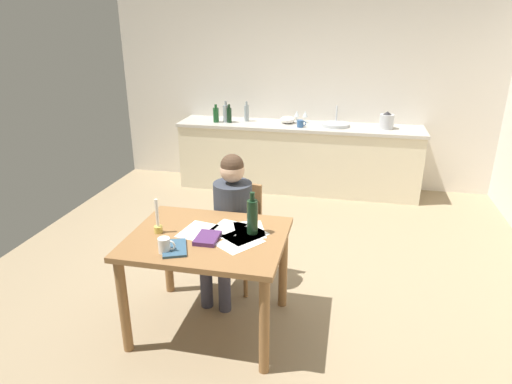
% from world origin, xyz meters
% --- Properties ---
extents(ground_plane, '(5.20, 5.20, 0.04)m').
position_xyz_m(ground_plane, '(0.00, 0.00, -0.02)').
color(ground_plane, '#937F60').
extents(wall_back, '(5.20, 0.12, 2.60)m').
position_xyz_m(wall_back, '(0.00, 2.60, 1.30)').
color(wall_back, silver).
rests_on(wall_back, ground).
extents(kitchen_counter, '(3.22, 0.64, 0.90)m').
position_xyz_m(kitchen_counter, '(0.00, 2.24, 0.45)').
color(kitchen_counter, beige).
rests_on(kitchen_counter, ground).
extents(dining_table, '(1.10, 0.88, 0.77)m').
position_xyz_m(dining_table, '(-0.25, -0.88, 0.64)').
color(dining_table, olive).
rests_on(dining_table, ground).
extents(chair_at_table, '(0.45, 0.45, 0.88)m').
position_xyz_m(chair_at_table, '(-0.22, -0.20, 0.50)').
color(chair_at_table, olive).
rests_on(chair_at_table, ground).
extents(person_seated, '(0.38, 0.62, 1.19)m').
position_xyz_m(person_seated, '(-0.24, -0.34, 0.68)').
color(person_seated, '#333842').
rests_on(person_seated, ground).
extents(coffee_mug, '(0.12, 0.08, 0.10)m').
position_xyz_m(coffee_mug, '(-0.45, -1.16, 0.82)').
color(coffee_mug, white).
rests_on(coffee_mug, dining_table).
extents(candlestick, '(0.06, 0.06, 0.26)m').
position_xyz_m(candlestick, '(-0.61, -0.90, 0.84)').
color(candlestick, gold).
rests_on(candlestick, dining_table).
extents(book_magazine, '(0.23, 0.28, 0.02)m').
position_xyz_m(book_magazine, '(-0.40, -1.11, 0.77)').
color(book_magazine, '#2F506A').
rests_on(book_magazine, dining_table).
extents(book_cookery, '(0.15, 0.21, 0.03)m').
position_xyz_m(book_cookery, '(-0.23, -0.94, 0.78)').
color(book_cookery, '#4D285A').
rests_on(book_cookery, dining_table).
extents(paper_letter, '(0.34, 0.36, 0.00)m').
position_xyz_m(paper_letter, '(0.00, -0.93, 0.77)').
color(paper_letter, white).
rests_on(paper_letter, dining_table).
extents(paper_bill, '(0.35, 0.36, 0.00)m').
position_xyz_m(paper_bill, '(0.01, -0.81, 0.77)').
color(paper_bill, white).
rests_on(paper_bill, dining_table).
extents(paper_envelope, '(0.28, 0.34, 0.00)m').
position_xyz_m(paper_envelope, '(-0.15, -0.75, 0.77)').
color(paper_envelope, white).
rests_on(paper_envelope, dining_table).
extents(paper_receipt, '(0.26, 0.33, 0.00)m').
position_xyz_m(paper_receipt, '(-0.35, -0.82, 0.77)').
color(paper_receipt, white).
rests_on(paper_receipt, dining_table).
extents(paper_notice, '(0.30, 0.35, 0.00)m').
position_xyz_m(paper_notice, '(0.02, -0.72, 0.77)').
color(paper_notice, white).
rests_on(paper_notice, dining_table).
extents(wine_bottle_on_table, '(0.08, 0.08, 0.31)m').
position_xyz_m(wine_bottle_on_table, '(0.05, -0.77, 0.90)').
color(wine_bottle_on_table, black).
rests_on(wine_bottle_on_table, dining_table).
extents(sink_unit, '(0.36, 0.36, 0.24)m').
position_xyz_m(sink_unit, '(0.48, 2.24, 0.92)').
color(sink_unit, '#B2B7BC').
rests_on(sink_unit, kitchen_counter).
extents(bottle_oil, '(0.08, 0.08, 0.24)m').
position_xyz_m(bottle_oil, '(-1.11, 2.15, 1.00)').
color(bottle_oil, '#194C23').
rests_on(bottle_oil, kitchen_counter).
extents(bottle_vinegar, '(0.08, 0.08, 0.28)m').
position_xyz_m(bottle_vinegar, '(-0.98, 2.19, 1.02)').
color(bottle_vinegar, '#8C999E').
rests_on(bottle_vinegar, kitchen_counter).
extents(bottle_wine_red, '(0.06, 0.06, 0.24)m').
position_xyz_m(bottle_wine_red, '(-0.93, 2.17, 1.00)').
color(bottle_wine_red, black).
rests_on(bottle_wine_red, kitchen_counter).
extents(bottle_sauce, '(0.06, 0.06, 0.27)m').
position_xyz_m(bottle_sauce, '(-0.72, 2.30, 1.01)').
color(bottle_sauce, '#8C999E').
rests_on(bottle_sauce, kitchen_counter).
extents(mixing_bowl, '(0.20, 0.20, 0.09)m').
position_xyz_m(mixing_bowl, '(-0.16, 2.30, 0.95)').
color(mixing_bowl, white).
rests_on(mixing_bowl, kitchen_counter).
extents(stovetop_kettle, '(0.18, 0.18, 0.22)m').
position_xyz_m(stovetop_kettle, '(1.11, 2.24, 1.00)').
color(stovetop_kettle, '#B7BABF').
rests_on(stovetop_kettle, kitchen_counter).
extents(wine_glass_near_sink, '(0.07, 0.07, 0.15)m').
position_xyz_m(wine_glass_near_sink, '(0.06, 2.39, 1.01)').
color(wine_glass_near_sink, silver).
rests_on(wine_glass_near_sink, kitchen_counter).
extents(wine_glass_by_kettle, '(0.07, 0.07, 0.15)m').
position_xyz_m(wine_glass_by_kettle, '(-0.05, 2.39, 1.01)').
color(wine_glass_by_kettle, silver).
rests_on(wine_glass_by_kettle, kitchen_counter).
extents(teacup_on_counter, '(0.12, 0.08, 0.09)m').
position_xyz_m(teacup_on_counter, '(0.04, 2.09, 0.95)').
color(teacup_on_counter, '#33598C').
rests_on(teacup_on_counter, kitchen_counter).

